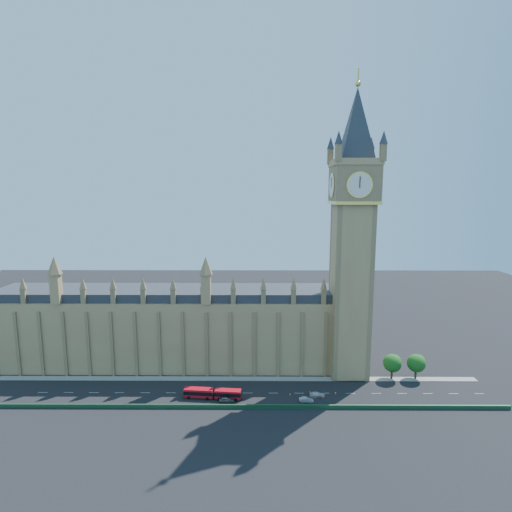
{
  "coord_description": "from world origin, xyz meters",
  "views": [
    {
      "loc": [
        7.3,
        -115.88,
        61.54
      ],
      "look_at": [
        6.56,
        10.0,
        41.64
      ],
      "focal_mm": 28.0,
      "sensor_mm": 36.0,
      "label": 1
    }
  ],
  "objects_px": {
    "red_bus": "(213,393)",
    "car_silver": "(306,400)",
    "car_white": "(317,394)",
    "car_grey": "(227,400)"
  },
  "relations": [
    {
      "from": "car_white",
      "to": "car_silver",
      "type": "bearing_deg",
      "value": 130.62
    },
    {
      "from": "car_grey",
      "to": "car_white",
      "type": "xyz_separation_m",
      "value": [
        27.38,
        3.45,
        -0.11
      ]
    },
    {
      "from": "car_grey",
      "to": "car_white",
      "type": "bearing_deg",
      "value": -84.97
    },
    {
      "from": "red_bus",
      "to": "car_silver",
      "type": "bearing_deg",
      "value": 1.07
    },
    {
      "from": "car_grey",
      "to": "red_bus",
      "type": "bearing_deg",
      "value": 61.49
    },
    {
      "from": "car_silver",
      "to": "car_white",
      "type": "distance_m",
      "value": 4.89
    },
    {
      "from": "car_silver",
      "to": "car_white",
      "type": "height_order",
      "value": "car_silver"
    },
    {
      "from": "red_bus",
      "to": "car_grey",
      "type": "xyz_separation_m",
      "value": [
        4.53,
        -2.25,
        -0.76
      ]
    },
    {
      "from": "red_bus",
      "to": "car_white",
      "type": "bearing_deg",
      "value": 7.22
    },
    {
      "from": "red_bus",
      "to": "car_silver",
      "type": "relative_size",
      "value": 4.09
    }
  ]
}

